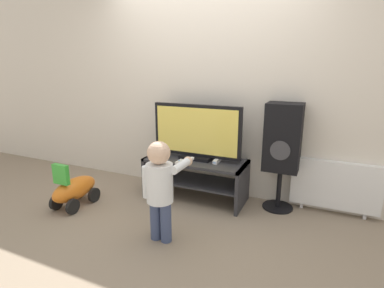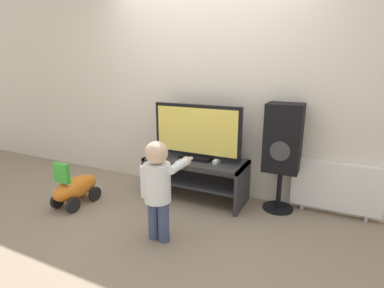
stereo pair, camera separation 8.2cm
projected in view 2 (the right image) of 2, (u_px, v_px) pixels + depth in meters
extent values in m
plane|color=gray|center=(186.00, 206.00, 3.36)|extent=(16.00, 16.00, 0.00)
cube|color=silver|center=(208.00, 86.00, 3.54)|extent=(10.00, 0.06, 2.60)
cube|color=#2D2D33|center=(196.00, 161.00, 3.46)|extent=(1.17, 0.50, 0.03)
cube|color=#2D2D33|center=(196.00, 181.00, 3.53)|extent=(1.13, 0.46, 0.02)
cube|color=#2D2D33|center=(155.00, 172.00, 3.76)|extent=(0.04, 0.50, 0.48)
cube|color=#2D2D33|center=(242.00, 187.00, 3.28)|extent=(0.04, 0.50, 0.48)
cube|color=black|center=(197.00, 157.00, 3.48)|extent=(0.37, 0.20, 0.04)
cube|color=black|center=(197.00, 131.00, 3.40)|extent=(1.05, 0.05, 0.59)
cube|color=#F2D859|center=(196.00, 131.00, 3.37)|extent=(0.98, 0.01, 0.52)
cube|color=white|center=(217.00, 161.00, 3.33)|extent=(0.05, 0.15, 0.04)
cube|color=#3F8CE5|center=(214.00, 163.00, 3.26)|extent=(0.03, 0.00, 0.01)
cube|color=white|center=(162.00, 157.00, 3.49)|extent=(0.07, 0.13, 0.02)
cylinder|color=#337FD8|center=(161.00, 156.00, 3.49)|extent=(0.01, 0.01, 0.00)
cube|color=white|center=(179.00, 161.00, 3.35)|extent=(0.04, 0.13, 0.02)
cylinder|color=#337FD8|center=(179.00, 160.00, 3.34)|extent=(0.01, 0.01, 0.00)
cylinder|color=#3F4C72|center=(154.00, 219.00, 2.71)|extent=(0.10, 0.10, 0.38)
cylinder|color=#3F4C72|center=(164.00, 221.00, 2.66)|extent=(0.10, 0.10, 0.38)
cylinder|color=white|center=(157.00, 183.00, 2.59)|extent=(0.23, 0.23, 0.34)
sphere|color=beige|center=(156.00, 153.00, 2.52)|extent=(0.20, 0.20, 0.20)
cylinder|color=white|center=(144.00, 182.00, 2.65)|extent=(0.07, 0.07, 0.29)
cylinder|color=white|center=(179.00, 166.00, 2.63)|extent=(0.07, 0.29, 0.07)
sphere|color=beige|center=(186.00, 161.00, 2.75)|extent=(0.09, 0.09, 0.09)
cube|color=white|center=(188.00, 160.00, 2.79)|extent=(0.03, 0.13, 0.02)
cylinder|color=black|center=(278.00, 208.00, 3.31)|extent=(0.33, 0.33, 0.02)
cylinder|color=black|center=(279.00, 190.00, 3.25)|extent=(0.05, 0.05, 0.45)
cube|color=black|center=(283.00, 138.00, 3.10)|extent=(0.36, 0.28, 0.72)
cylinder|color=#38383D|center=(280.00, 151.00, 3.01)|extent=(0.20, 0.01, 0.20)
ellipsoid|color=orange|center=(76.00, 188.00, 3.37)|extent=(0.24, 0.59, 0.24)
cube|color=green|center=(62.00, 173.00, 3.17)|extent=(0.19, 0.05, 0.21)
cylinder|color=black|center=(80.00, 190.00, 3.59)|extent=(0.04, 0.17, 0.17)
cylinder|color=black|center=(95.00, 194.00, 3.49)|extent=(0.04, 0.17, 0.17)
cylinder|color=black|center=(57.00, 201.00, 3.31)|extent=(0.04, 0.17, 0.17)
cylinder|color=black|center=(73.00, 205.00, 3.21)|extent=(0.04, 0.17, 0.17)
cube|color=white|center=(336.00, 187.00, 3.10)|extent=(0.88, 0.08, 0.51)
cube|color=silver|center=(302.00, 206.00, 3.30)|extent=(0.03, 0.05, 0.06)
cube|color=silver|center=(366.00, 218.00, 3.04)|extent=(0.03, 0.05, 0.06)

